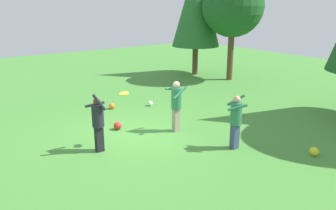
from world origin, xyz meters
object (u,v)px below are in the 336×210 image
(ball_yellow, at_px, (314,151))
(ball_orange, at_px, (112,106))
(person_bystander, at_px, (236,118))
(person_thrower, at_px, (98,120))
(ball_white, at_px, (150,103))
(ball_red, at_px, (118,126))
(person_catcher, at_px, (176,102))
(tree_left, at_px, (233,6))
(frisbee, at_px, (124,94))
(tree_far_left, at_px, (196,3))

(ball_yellow, bearing_deg, ball_orange, -160.77)
(person_bystander, bearing_deg, person_thrower, 6.68)
(ball_white, bearing_deg, ball_yellow, 8.99)
(person_bystander, relative_size, ball_red, 5.99)
(person_catcher, bearing_deg, ball_white, -108.00)
(ball_orange, bearing_deg, person_thrower, -32.27)
(tree_left, bearing_deg, person_catcher, -58.32)
(person_catcher, bearing_deg, person_thrower, -2.19)
(frisbee, xyz_separation_m, tree_far_left, (-6.83, 8.68, 2.54))
(frisbee, xyz_separation_m, ball_yellow, (3.82, 3.93, -1.51))
(person_thrower, height_order, person_bystander, person_thrower)
(ball_white, distance_m, ball_yellow, 6.88)
(tree_far_left, bearing_deg, person_bystander, -34.68)
(ball_red, bearing_deg, person_bystander, 30.92)
(tree_far_left, relative_size, tree_left, 1.18)
(frisbee, bearing_deg, ball_yellow, 45.82)
(ball_red, bearing_deg, tree_left, 110.00)
(frisbee, bearing_deg, person_thrower, -96.35)
(person_thrower, bearing_deg, tree_left, 30.17)
(frisbee, xyz_separation_m, ball_orange, (-3.55, 1.36, -1.51))
(ball_yellow, height_order, ball_orange, ball_yellow)
(frisbee, relative_size, ball_yellow, 1.24)
(ball_red, relative_size, ball_white, 1.26)
(person_thrower, distance_m, frisbee, 1.06)
(person_catcher, bearing_deg, person_bystander, 102.85)
(person_bystander, relative_size, ball_white, 7.56)
(person_thrower, distance_m, ball_red, 1.95)
(person_bystander, xyz_separation_m, ball_orange, (-5.67, -1.13, -0.84))
(ball_yellow, bearing_deg, ball_red, -145.80)
(tree_far_left, bearing_deg, ball_red, -56.34)
(ball_orange, xyz_separation_m, tree_left, (-1.00, 7.93, 3.88))
(person_catcher, xyz_separation_m, person_bystander, (2.15, 0.53, -0.06))
(ball_orange, bearing_deg, ball_white, 68.70)
(ball_orange, bearing_deg, frisbee, -20.96)
(frisbee, distance_m, ball_white, 4.40)
(ball_yellow, bearing_deg, tree_left, 147.43)
(person_thrower, distance_m, ball_orange, 4.18)
(person_bystander, height_order, ball_orange, person_bystander)
(ball_orange, bearing_deg, tree_far_left, 114.09)
(frisbee, distance_m, tree_left, 10.61)
(ball_white, xyz_separation_m, tree_left, (-1.59, 6.43, 3.89))
(person_bystander, bearing_deg, ball_orange, -38.42)
(person_thrower, height_order, tree_left, tree_left)
(person_catcher, relative_size, ball_white, 8.03)
(person_catcher, relative_size, ball_orange, 6.98)
(frisbee, height_order, ball_orange, frisbee)
(ball_white, relative_size, ball_yellow, 0.84)
(person_catcher, bearing_deg, frisbee, -0.00)
(person_bystander, xyz_separation_m, ball_red, (-3.44, -2.06, -0.83))
(ball_white, bearing_deg, person_catcher, -16.98)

